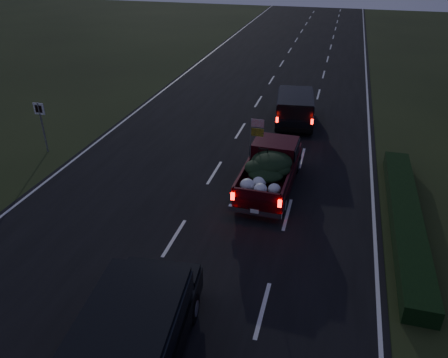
% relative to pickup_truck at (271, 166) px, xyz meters
% --- Properties ---
extents(ground, '(120.00, 120.00, 0.00)m').
position_rel_pickup_truck_xyz_m(ground, '(-2.58, -4.40, -0.99)').
color(ground, black).
rests_on(ground, ground).
extents(road_asphalt, '(14.00, 120.00, 0.02)m').
position_rel_pickup_truck_xyz_m(road_asphalt, '(-2.58, -4.40, -0.98)').
color(road_asphalt, black).
rests_on(road_asphalt, ground).
extents(hedge_row, '(1.00, 10.00, 0.60)m').
position_rel_pickup_truck_xyz_m(hedge_row, '(5.22, -1.40, -0.69)').
color(hedge_row, black).
rests_on(hedge_row, ground).
extents(route_sign, '(0.55, 0.08, 2.50)m').
position_rel_pickup_truck_xyz_m(route_sign, '(-11.08, 0.60, 0.67)').
color(route_sign, gray).
rests_on(route_sign, ground).
extents(pickup_truck, '(2.07, 5.08, 2.64)m').
position_rel_pickup_truck_xyz_m(pickup_truck, '(0.00, 0.00, 0.00)').
color(pickup_truck, '#38070E').
rests_on(pickup_truck, ground).
extents(lead_suv, '(2.49, 4.91, 1.36)m').
position_rel_pickup_truck_xyz_m(lead_suv, '(0.06, 7.54, 0.04)').
color(lead_suv, black).
rests_on(lead_suv, ground).
extents(rear_suv, '(2.86, 5.55, 1.54)m').
position_rel_pickup_truck_xyz_m(rear_suv, '(-1.58, -9.70, 0.18)').
color(rear_suv, black).
rests_on(rear_suv, ground).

